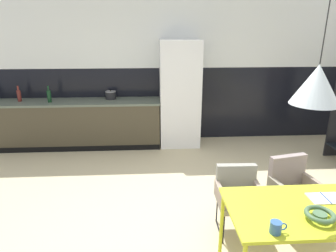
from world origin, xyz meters
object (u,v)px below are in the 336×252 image
at_px(refrigerator_column, 180,94).
at_px(armchair_facing_counter, 238,191).
at_px(mug_glass_clear, 276,227).
at_px(bottle_wine_green, 19,95).
at_px(bottle_oil_tall, 49,96).
at_px(fruit_bowl, 320,215).
at_px(armchair_near_window, 292,184).
at_px(pendant_lamp_over_table_near, 317,85).
at_px(open_book, 326,198).
at_px(cooking_pot, 111,95).

distance_m(refrigerator_column, armchair_facing_counter, 2.76).
bearing_deg(mug_glass_clear, refrigerator_column, 95.71).
height_order(bottle_wine_green, bottle_oil_tall, bottle_oil_tall).
bearing_deg(armchair_facing_counter, bottle_oil_tall, -41.13).
bearing_deg(fruit_bowl, armchair_near_window, 74.72).
distance_m(armchair_near_window, bottle_oil_tall, 4.35).
bearing_deg(fruit_bowl, pendant_lamp_over_table_near, 129.83).
distance_m(open_book, cooking_pot, 4.16).
xyz_separation_m(armchair_facing_counter, fruit_bowl, (0.38, -0.93, 0.32)).
bearing_deg(bottle_wine_green, open_book, -39.79).
relative_size(armchair_facing_counter, open_book, 2.50).
relative_size(refrigerator_column, fruit_bowl, 8.34).
height_order(mug_glass_clear, bottle_oil_tall, bottle_oil_tall).
height_order(open_book, bottle_oil_tall, bottle_oil_tall).
bearing_deg(armchair_near_window, mug_glass_clear, 46.68).
height_order(armchair_facing_counter, pendant_lamp_over_table_near, pendant_lamp_over_table_near).
height_order(bottle_oil_tall, pendant_lamp_over_table_near, pendant_lamp_over_table_near).
distance_m(armchair_facing_counter, pendant_lamp_over_table_near, 1.59).
xyz_separation_m(armchair_facing_counter, mug_glass_clear, (-0.04, -1.06, 0.33)).
bearing_deg(armchair_facing_counter, refrigerator_column, -79.83).
height_order(refrigerator_column, armchair_near_window, refrigerator_column).
distance_m(armchair_near_window, open_book, 0.75).
xyz_separation_m(fruit_bowl, pendant_lamp_over_table_near, (-0.12, 0.14, 1.03)).
distance_m(refrigerator_column, fruit_bowl, 3.70).
relative_size(armchair_facing_counter, bottle_oil_tall, 2.42).
bearing_deg(cooking_pot, armchair_facing_counter, -58.18).
bearing_deg(armchair_facing_counter, bottle_wine_green, -36.97).
xyz_separation_m(open_book, mug_glass_clear, (-0.64, -0.43, 0.04)).
height_order(refrigerator_column, cooking_pot, refrigerator_column).
distance_m(open_book, bottle_oil_tall, 4.74).
height_order(bottle_wine_green, pendant_lamp_over_table_near, pendant_lamp_over_table_near).
bearing_deg(fruit_bowl, bottle_wine_green, 136.23).
bearing_deg(cooking_pot, bottle_oil_tall, -170.40).
relative_size(fruit_bowl, pendant_lamp_over_table_near, 0.20).
height_order(armchair_facing_counter, open_book, open_book).
bearing_deg(bottle_wine_green, bottle_oil_tall, -10.62).
bearing_deg(open_book, bottle_wine_green, 140.21).
relative_size(armchair_near_window, bottle_oil_tall, 2.65).
relative_size(refrigerator_column, bottle_oil_tall, 6.53).
xyz_separation_m(armchair_facing_counter, armchair_near_window, (0.65, 0.07, 0.04)).
height_order(cooking_pot, bottle_wine_green, bottle_wine_green).
bearing_deg(pendant_lamp_over_table_near, refrigerator_column, 100.99).
relative_size(armchair_facing_counter, armchair_near_window, 0.91).
xyz_separation_m(refrigerator_column, bottle_wine_green, (-3.02, 0.04, 0.01)).
xyz_separation_m(fruit_bowl, open_book, (0.22, 0.29, -0.04)).
xyz_separation_m(fruit_bowl, bottle_oil_tall, (-3.22, 3.54, 0.22)).
bearing_deg(pendant_lamp_over_table_near, bottle_oil_tall, 132.41).
distance_m(fruit_bowl, pendant_lamp_over_table_near, 1.05).
distance_m(armchair_facing_counter, fruit_bowl, 1.05).
xyz_separation_m(armchair_near_window, bottle_oil_tall, (-3.49, 2.55, 0.51)).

